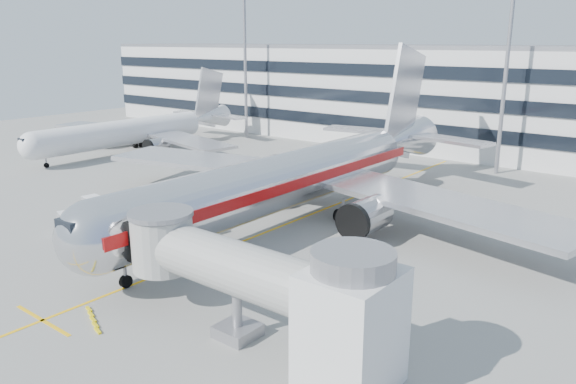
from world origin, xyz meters
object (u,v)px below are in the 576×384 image
Objects in this scene: belt_loader at (196,221)px; baggage_tug at (116,225)px; cargo_container_right at (100,212)px; main_jet at (302,175)px; cargo_container_front at (70,222)px; cargo_container_left at (92,204)px; ramp_worker at (125,221)px.

belt_loader is 6.86m from baggage_tug.
belt_loader reaches higher than baggage_tug.
baggage_tug is (-4.07, -5.52, 0.24)m from belt_loader.
main_jet is at bearing 41.02° from cargo_container_right.
belt_loader is 1.56× the size of baggage_tug.
cargo_container_right is 0.95× the size of cargo_container_front.
cargo_container_left is at bearing -147.63° from main_jet.
main_jet is 21.08m from cargo_container_front.
cargo_container_front reaches higher than cargo_container_left.
belt_loader is 10.98m from cargo_container_front.
cargo_container_front is at bearing -136.27° from belt_loader.
belt_loader is 2.23× the size of cargo_container_front.
baggage_tug is (-9.80, -13.64, -3.37)m from main_jet.
cargo_container_front is at bearing 172.01° from ramp_worker.
cargo_container_front is (-13.65, -15.70, -3.34)m from main_jet.
cargo_container_left is 0.81× the size of cargo_container_right.
cargo_container_front is at bearing -151.79° from baggage_tug.
belt_loader is 12.11m from cargo_container_left.
cargo_container_right is at bearing 163.29° from baggage_tug.
cargo_container_left is 0.77× the size of cargo_container_front.
cargo_container_front is at bearing -131.01° from main_jet.
baggage_tug is 1.46× the size of ramp_worker.
belt_loader reaches higher than cargo_container_front.
cargo_container_left is 0.79× the size of ramp_worker.
cargo_container_right is at bearing -20.84° from cargo_container_left.
main_jet is 19.08m from cargo_container_right.
cargo_container_left is (-17.47, -11.07, -3.46)m from main_jet.
main_jet is 31.55× the size of cargo_container_left.
belt_loader reaches higher than ramp_worker.
cargo_container_front is (0.51, -3.38, 0.04)m from cargo_container_right.
cargo_container_right is (-8.44, -4.21, 0.23)m from belt_loader.
ramp_worker is (-9.61, -12.80, -3.21)m from main_jet.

